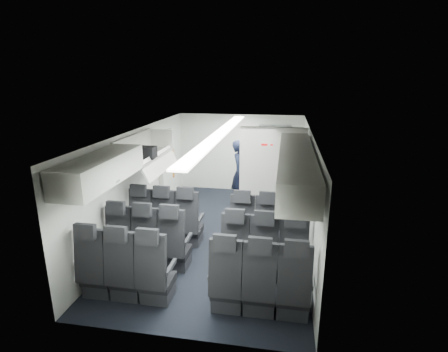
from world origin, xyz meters
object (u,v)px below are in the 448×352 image
(boarding_door, at_px, (167,168))
(galley_unit, at_px, (274,161))
(flight_attendant, at_px, (240,173))
(seat_row_mid, at_px, (205,250))
(carry_on_bag, at_px, (145,153))
(seat_row_rear, at_px, (190,280))
(seat_row_front, at_px, (216,227))

(boarding_door, bearing_deg, galley_unit, 24.28)
(flight_attendant, bearing_deg, galley_unit, -32.41)
(seat_row_mid, xyz_separation_m, carry_on_bag, (-1.35, 0.98, 1.37))
(seat_row_rear, distance_m, galley_unit, 5.17)
(seat_row_front, bearing_deg, flight_attendant, 86.06)
(seat_row_mid, relative_size, carry_on_bag, 8.46)
(seat_row_mid, height_order, carry_on_bag, carry_on_bag)
(carry_on_bag, bearing_deg, boarding_door, 96.79)
(carry_on_bag, bearing_deg, seat_row_mid, -37.23)
(seat_row_mid, bearing_deg, boarding_door, 118.77)
(galley_unit, bearing_deg, flight_attendant, -130.55)
(seat_row_front, relative_size, seat_row_rear, 1.00)
(seat_row_rear, bearing_deg, boarding_door, 112.87)
(boarding_door, bearing_deg, carry_on_bag, -81.90)
(seat_row_rear, distance_m, flight_attendant, 4.16)
(flight_attendant, bearing_deg, seat_row_mid, -174.71)
(boarding_door, bearing_deg, flight_attendant, 7.76)
(boarding_door, bearing_deg, seat_row_front, -51.84)
(seat_row_mid, bearing_deg, carry_on_bag, 144.07)
(seat_row_mid, height_order, galley_unit, galley_unit)
(galley_unit, relative_size, carry_on_bag, 4.83)
(seat_row_mid, relative_size, flight_attendant, 2.01)
(seat_row_front, distance_m, boarding_door, 2.71)
(seat_row_front, xyz_separation_m, boarding_door, (-1.64, 2.09, 0.55))
(seat_row_rear, bearing_deg, seat_row_mid, 90.00)
(seat_row_mid, distance_m, flight_attendant, 3.26)
(seat_row_mid, bearing_deg, seat_row_rear, -90.00)
(seat_row_rear, xyz_separation_m, carry_on_bag, (-1.35, 1.88, 1.37))
(seat_row_front, height_order, boarding_door, boarding_door)
(seat_row_front, relative_size, carry_on_bag, 8.46)
(seat_row_mid, height_order, boarding_door, boarding_door)
(galley_unit, distance_m, carry_on_bag, 4.01)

